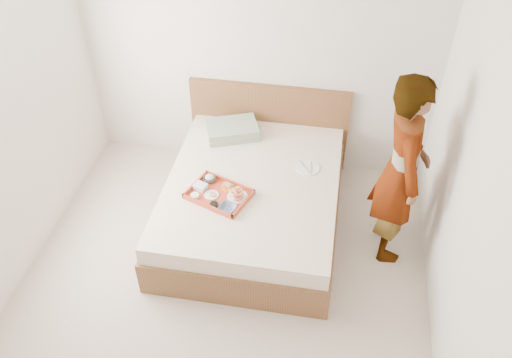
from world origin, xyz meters
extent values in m
cube|color=beige|center=(0.00, 0.00, 0.00)|extent=(3.50, 4.00, 0.01)
cube|color=white|center=(0.00, 0.00, 2.60)|extent=(3.50, 4.00, 0.01)
cube|color=silver|center=(0.00, 2.00, 1.30)|extent=(3.50, 0.01, 2.60)
cube|color=silver|center=(1.75, 0.00, 1.30)|extent=(0.01, 4.00, 2.60)
cube|color=brown|center=(0.13, 1.00, 0.27)|extent=(1.65, 2.00, 0.53)
cube|color=brown|center=(0.13, 1.97, 0.47)|extent=(1.65, 0.06, 0.95)
cube|color=gray|center=(-0.20, 1.66, 0.59)|extent=(0.60, 0.51, 0.12)
cube|color=#BD4625|center=(-0.13, 0.75, 0.55)|extent=(0.63, 0.54, 0.05)
cylinder|color=white|center=(0.04, 0.75, 0.55)|extent=(0.23, 0.23, 0.01)
imported|color=#182A48|center=(-0.02, 0.58, 0.56)|extent=(0.19, 0.19, 0.04)
cylinder|color=black|center=(-0.14, 0.61, 0.56)|extent=(0.10, 0.10, 0.03)
cylinder|color=white|center=(-0.19, 0.74, 0.55)|extent=(0.17, 0.17, 0.01)
cylinder|color=orange|center=(-0.07, 0.86, 0.55)|extent=(0.16, 0.16, 0.01)
imported|color=#182A48|center=(-0.25, 0.93, 0.56)|extent=(0.15, 0.15, 0.04)
cube|color=silver|center=(-0.31, 0.81, 0.57)|extent=(0.13, 0.12, 0.05)
cylinder|color=white|center=(-0.33, 0.69, 0.56)|extent=(0.10, 0.10, 0.03)
cylinder|color=white|center=(0.61, 1.27, 0.54)|extent=(0.27, 0.27, 0.01)
imported|color=white|center=(1.39, 0.93, 0.90)|extent=(0.51, 0.71, 1.80)
camera|label=1|loc=(0.78, -2.58, 3.77)|focal=37.52mm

